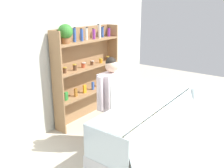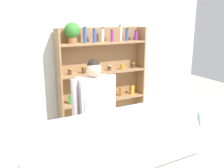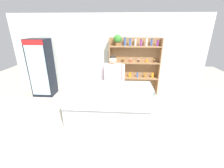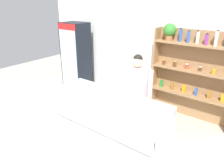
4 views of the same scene
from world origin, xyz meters
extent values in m
plane|color=beige|center=(0.00, 0.00, 0.00)|extent=(12.00, 12.00, 0.00)
cube|color=silver|center=(0.00, 2.21, 1.35)|extent=(6.80, 0.10, 2.70)
cube|color=black|center=(-2.20, 1.66, 0.96)|extent=(0.69, 0.54, 1.93)
cube|color=silver|center=(-2.20, 1.38, 0.96)|extent=(0.61, 0.01, 1.73)
cube|color=red|center=(-2.20, 1.38, 1.84)|extent=(0.65, 0.01, 0.16)
cylinder|color=purple|center=(-2.41, 1.45, 0.36)|extent=(0.06, 0.06, 0.21)
cylinder|color=#9E6623|center=(-2.27, 1.45, 0.34)|extent=(0.05, 0.05, 0.17)
cylinder|color=orange|center=(-2.12, 1.45, 0.35)|extent=(0.06, 0.06, 0.20)
cylinder|color=#3356B2|center=(-1.98, 1.45, 0.35)|extent=(0.06, 0.06, 0.20)
cylinder|color=red|center=(-2.41, 1.45, 0.86)|extent=(0.06, 0.06, 0.19)
cylinder|color=red|center=(-2.27, 1.45, 0.84)|extent=(0.06, 0.06, 0.16)
cylinder|color=orange|center=(-2.12, 1.45, 0.87)|extent=(0.07, 0.07, 0.22)
cylinder|color=#2D8C38|center=(-1.98, 1.45, 0.85)|extent=(0.07, 0.07, 0.18)
cylinder|color=silver|center=(-2.39, 1.45, 1.36)|extent=(0.06, 0.06, 0.19)
cylinder|color=red|center=(-2.20, 1.45, 1.36)|extent=(0.05, 0.05, 0.19)
cylinder|color=#9E6623|center=(-2.01, 1.45, 1.36)|extent=(0.05, 0.05, 0.18)
cube|color=#9E754C|center=(0.94, 2.11, 0.97)|extent=(1.72, 0.02, 1.94)
cube|color=#9E754C|center=(0.09, 1.97, 0.97)|extent=(0.03, 0.28, 1.94)
cube|color=#9E754C|center=(0.94, 1.97, 0.58)|extent=(1.66, 0.28, 0.04)
cube|color=#9E754C|center=(0.94, 1.97, 1.13)|extent=(1.66, 0.28, 0.04)
cube|color=#9E754C|center=(0.94, 1.97, 1.67)|extent=(1.66, 0.28, 0.04)
cylinder|color=#996038|center=(0.36, 1.97, 1.74)|extent=(0.16, 0.16, 0.10)
sphere|color=#35822D|center=(0.36, 1.97, 1.91)|extent=(0.27, 0.27, 0.27)
cylinder|color=#3356B2|center=(0.59, 1.98, 1.82)|extent=(0.06, 0.06, 0.26)
cylinder|color=black|center=(0.59, 1.97, 1.96)|extent=(0.04, 0.04, 0.02)
cylinder|color=#3356B2|center=(0.77, 1.96, 1.80)|extent=(0.06, 0.06, 0.23)
cylinder|color=black|center=(0.77, 1.97, 1.92)|extent=(0.04, 0.04, 0.02)
cylinder|color=silver|center=(0.94, 1.99, 1.81)|extent=(0.06, 0.06, 0.24)
cylinder|color=black|center=(0.94, 1.97, 1.94)|extent=(0.04, 0.04, 0.02)
cylinder|color=purple|center=(1.12, 1.95, 1.79)|extent=(0.06, 0.06, 0.20)
cylinder|color=black|center=(1.12, 1.97, 1.90)|extent=(0.04, 0.04, 0.02)
cylinder|color=silver|center=(1.29, 1.94, 1.83)|extent=(0.06, 0.06, 0.28)
cylinder|color=black|center=(1.29, 1.97, 1.97)|extent=(0.04, 0.04, 0.02)
cylinder|color=brown|center=(0.29, 1.98, 1.19)|extent=(0.07, 0.07, 0.10)
cylinder|color=gold|center=(0.29, 1.97, 1.25)|extent=(0.07, 0.07, 0.01)
cylinder|color=brown|center=(0.55, 1.96, 1.20)|extent=(0.08, 0.08, 0.11)
cylinder|color=gold|center=(0.55, 1.97, 1.26)|extent=(0.08, 0.08, 0.01)
cylinder|color=#BF4C2D|center=(0.81, 1.99, 1.19)|extent=(0.08, 0.08, 0.09)
cylinder|color=silver|center=(0.81, 1.97, 1.24)|extent=(0.08, 0.08, 0.01)
cylinder|color=brown|center=(1.08, 1.99, 1.19)|extent=(0.07, 0.07, 0.08)
cylinder|color=silver|center=(1.08, 1.97, 1.23)|extent=(0.07, 0.07, 0.01)
cylinder|color=orange|center=(1.35, 1.95, 1.19)|extent=(0.07, 0.07, 0.09)
cylinder|color=gold|center=(1.35, 1.97, 1.24)|extent=(0.08, 0.08, 0.01)
cube|color=#2D8C38|center=(0.28, 1.97, 0.68)|extent=(0.07, 0.04, 0.17)
cube|color=#9E6623|center=(0.54, 1.97, 0.68)|extent=(0.06, 0.04, 0.17)
cube|color=orange|center=(0.81, 1.97, 0.69)|extent=(0.07, 0.05, 0.17)
cube|color=#3356B2|center=(1.07, 1.97, 0.69)|extent=(0.05, 0.04, 0.17)
cube|color=#9E6623|center=(1.34, 1.97, 0.68)|extent=(0.07, 0.04, 0.17)
cube|color=orange|center=(1.60, 1.97, 0.69)|extent=(0.07, 0.04, 0.18)
cube|color=silver|center=(0.19, 0.15, 0.28)|extent=(2.08, 0.70, 0.55)
cube|color=white|center=(0.19, 0.15, 0.57)|extent=(2.02, 0.64, 0.03)
cube|color=silver|center=(0.19, -0.18, 0.78)|extent=(2.04, 0.16, 0.47)
cube|color=silver|center=(0.19, 0.20, 1.00)|extent=(2.04, 0.54, 0.01)
cube|color=silver|center=(-0.84, 0.15, 0.78)|extent=(0.01, 0.66, 0.45)
cube|color=silver|center=(1.22, 0.15, 0.78)|extent=(0.01, 0.66, 0.45)
cube|color=tan|center=(-0.63, 0.23, 0.61)|extent=(0.17, 0.14, 0.05)
cube|color=white|center=(-0.63, 0.02, 0.61)|extent=(0.05, 0.03, 0.02)
cube|color=beige|center=(-0.30, 0.23, 0.61)|extent=(0.16, 0.13, 0.05)
cube|color=white|center=(-0.30, 0.02, 0.61)|extent=(0.05, 0.03, 0.02)
cube|color=beige|center=(0.03, 0.23, 0.61)|extent=(0.17, 0.15, 0.04)
cube|color=white|center=(0.03, 0.02, 0.61)|extent=(0.05, 0.03, 0.02)
cube|color=beige|center=(0.35, 0.23, 0.61)|extent=(0.16, 0.13, 0.05)
cube|color=white|center=(0.35, 0.02, 0.61)|extent=(0.05, 0.03, 0.02)
cube|color=beige|center=(0.68, 0.23, 0.61)|extent=(0.16, 0.12, 0.05)
cube|color=white|center=(0.68, 0.02, 0.61)|extent=(0.05, 0.03, 0.02)
cube|color=beige|center=(1.01, 0.23, 0.61)|extent=(0.17, 0.13, 0.05)
cube|color=white|center=(1.01, 0.02, 0.61)|extent=(0.05, 0.03, 0.02)
cylinder|color=#A35B4C|center=(-0.67, 0.04, 0.66)|extent=(0.18, 0.16, 0.15)
cylinder|color=#A35B4C|center=(-0.45, 0.04, 0.65)|extent=(0.17, 0.16, 0.14)
cylinder|color=#C1706B|center=(-0.23, 0.04, 0.65)|extent=(0.18, 0.15, 0.12)
cylinder|color=white|center=(0.71, 0.06, 0.70)|extent=(0.07, 0.07, 0.22)
cylinder|color=white|center=(0.81, 0.06, 0.69)|extent=(0.07, 0.07, 0.21)
cylinder|color=#2D2D38|center=(0.16, 0.87, 0.37)|extent=(0.13, 0.13, 0.73)
cylinder|color=#2D2D38|center=(0.37, 0.87, 0.37)|extent=(0.13, 0.13, 0.73)
cube|color=silver|center=(0.26, 0.87, 1.03)|extent=(0.47, 0.24, 0.60)
cube|color=white|center=(0.26, 0.74, 0.71)|extent=(0.40, 0.01, 1.13)
cylinder|color=silver|center=(-0.02, 0.87, 1.06)|extent=(0.09, 0.09, 0.54)
cylinder|color=silver|center=(0.55, 0.87, 1.06)|extent=(0.09, 0.09, 0.54)
sphere|color=#D8AD8E|center=(0.26, 0.87, 1.45)|extent=(0.21, 0.21, 0.21)
sphere|color=black|center=(0.26, 0.88, 1.50)|extent=(0.18, 0.18, 0.18)
camera|label=1|loc=(-2.82, -1.41, 2.38)|focal=40.00mm
camera|label=2|loc=(-1.07, -2.16, 2.13)|focal=40.00mm
camera|label=3|loc=(0.49, -3.11, 2.32)|focal=24.00mm
camera|label=4|loc=(2.23, -2.46, 2.54)|focal=35.00mm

